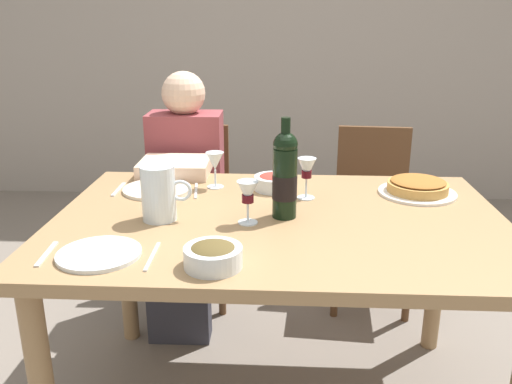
{
  "coord_description": "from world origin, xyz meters",
  "views": [
    {
      "loc": [
        0.01,
        -1.66,
        1.4
      ],
      "look_at": [
        -0.08,
        0.05,
        0.83
      ],
      "focal_mm": 37.41,
      "sensor_mm": 36.0,
      "label": 1
    }
  ],
  "objects_px": {
    "baked_tart": "(418,187)",
    "dinner_plate_right_setting": "(99,254)",
    "wine_bottle": "(285,175)",
    "wine_glass_centre": "(248,194)",
    "chair_right": "(372,204)",
    "dinner_plate_left_setting": "(157,189)",
    "chair_left": "(192,201)",
    "diner_left": "(183,194)",
    "salad_bowl": "(274,181)",
    "olive_bowl": "(213,255)",
    "dining_table": "(279,243)",
    "wine_glass_right_diner": "(215,162)",
    "water_pitcher": "(159,196)",
    "wine_glass_left_diner": "(307,170)"
  },
  "relations": [
    {
      "from": "salad_bowl",
      "to": "dinner_plate_left_setting",
      "type": "xyz_separation_m",
      "value": [
        -0.45,
        -0.04,
        -0.03
      ]
    },
    {
      "from": "olive_bowl",
      "to": "wine_glass_left_diner",
      "type": "bearing_deg",
      "value": 65.15
    },
    {
      "from": "wine_bottle",
      "to": "dinner_plate_left_setting",
      "type": "distance_m",
      "value": 0.56
    },
    {
      "from": "dining_table",
      "to": "baked_tart",
      "type": "height_order",
      "value": "baked_tart"
    },
    {
      "from": "water_pitcher",
      "to": "chair_right",
      "type": "distance_m",
      "value": 1.3
    },
    {
      "from": "dining_table",
      "to": "wine_glass_centre",
      "type": "distance_m",
      "value": 0.22
    },
    {
      "from": "wine_glass_centre",
      "to": "diner_left",
      "type": "height_order",
      "value": "diner_left"
    },
    {
      "from": "wine_glass_centre",
      "to": "diner_left",
      "type": "relative_size",
      "value": 0.12
    },
    {
      "from": "wine_glass_centre",
      "to": "dinner_plate_left_setting",
      "type": "height_order",
      "value": "wine_glass_centre"
    },
    {
      "from": "dining_table",
      "to": "water_pitcher",
      "type": "xyz_separation_m",
      "value": [
        -0.39,
        -0.04,
        0.17
      ]
    },
    {
      "from": "water_pitcher",
      "to": "olive_bowl",
      "type": "distance_m",
      "value": 0.4
    },
    {
      "from": "chair_left",
      "to": "diner_left",
      "type": "relative_size",
      "value": 0.75
    },
    {
      "from": "baked_tart",
      "to": "wine_glass_left_diner",
      "type": "height_order",
      "value": "wine_glass_left_diner"
    },
    {
      "from": "dinner_plate_right_setting",
      "to": "diner_left",
      "type": "bearing_deg",
      "value": 87.03
    },
    {
      "from": "wine_glass_left_diner",
      "to": "wine_glass_right_diner",
      "type": "height_order",
      "value": "wine_glass_left_diner"
    },
    {
      "from": "salad_bowl",
      "to": "chair_left",
      "type": "height_order",
      "value": "chair_left"
    },
    {
      "from": "salad_bowl",
      "to": "diner_left",
      "type": "height_order",
      "value": "diner_left"
    },
    {
      "from": "diner_left",
      "to": "baked_tart",
      "type": "bearing_deg",
      "value": 157.58
    },
    {
      "from": "chair_left",
      "to": "dining_table",
      "type": "bearing_deg",
      "value": 116.13
    },
    {
      "from": "dining_table",
      "to": "wine_glass_right_diner",
      "type": "relative_size",
      "value": 10.69
    },
    {
      "from": "wine_bottle",
      "to": "water_pitcher",
      "type": "relative_size",
      "value": 1.83
    },
    {
      "from": "salad_bowl",
      "to": "olive_bowl",
      "type": "height_order",
      "value": "olive_bowl"
    },
    {
      "from": "dining_table",
      "to": "salad_bowl",
      "type": "xyz_separation_m",
      "value": [
        -0.02,
        0.29,
        0.12
      ]
    },
    {
      "from": "olive_bowl",
      "to": "chair_right",
      "type": "xyz_separation_m",
      "value": [
        0.63,
        1.26,
        -0.3
      ]
    },
    {
      "from": "baked_tart",
      "to": "wine_glass_right_diner",
      "type": "xyz_separation_m",
      "value": [
        -0.77,
        0.04,
        0.07
      ]
    },
    {
      "from": "wine_bottle",
      "to": "baked_tart",
      "type": "distance_m",
      "value": 0.57
    },
    {
      "from": "water_pitcher",
      "to": "olive_bowl",
      "type": "xyz_separation_m",
      "value": [
        0.22,
        -0.34,
        -0.05
      ]
    },
    {
      "from": "wine_bottle",
      "to": "wine_glass_centre",
      "type": "height_order",
      "value": "wine_bottle"
    },
    {
      "from": "wine_glass_right_diner",
      "to": "chair_right",
      "type": "relative_size",
      "value": 0.16
    },
    {
      "from": "dinner_plate_right_setting",
      "to": "chair_right",
      "type": "height_order",
      "value": "chair_right"
    },
    {
      "from": "chair_right",
      "to": "olive_bowl",
      "type": "bearing_deg",
      "value": 67.88
    },
    {
      "from": "wine_glass_centre",
      "to": "wine_bottle",
      "type": "bearing_deg",
      "value": 28.7
    },
    {
      "from": "salad_bowl",
      "to": "dinner_plate_right_setting",
      "type": "height_order",
      "value": "salad_bowl"
    },
    {
      "from": "olive_bowl",
      "to": "dining_table",
      "type": "bearing_deg",
      "value": 65.5
    },
    {
      "from": "wine_glass_centre",
      "to": "dining_table",
      "type": "bearing_deg",
      "value": 29.95
    },
    {
      "from": "dinner_plate_left_setting",
      "to": "chair_left",
      "type": "relative_size",
      "value": 0.3
    },
    {
      "from": "dining_table",
      "to": "diner_left",
      "type": "relative_size",
      "value": 1.29
    },
    {
      "from": "dining_table",
      "to": "chair_right",
      "type": "bearing_deg",
      "value": 62.76
    },
    {
      "from": "dinner_plate_left_setting",
      "to": "dinner_plate_right_setting",
      "type": "height_order",
      "value": "same"
    },
    {
      "from": "wine_glass_right_diner",
      "to": "dinner_plate_right_setting",
      "type": "height_order",
      "value": "wine_glass_right_diner"
    },
    {
      "from": "wine_bottle",
      "to": "baked_tart",
      "type": "relative_size",
      "value": 1.16
    },
    {
      "from": "baked_tart",
      "to": "wine_bottle",
      "type": "bearing_deg",
      "value": -152.12
    },
    {
      "from": "chair_left",
      "to": "diner_left",
      "type": "bearing_deg",
      "value": 89.84
    },
    {
      "from": "water_pitcher",
      "to": "olive_bowl",
      "type": "relative_size",
      "value": 1.16
    },
    {
      "from": "wine_bottle",
      "to": "salad_bowl",
      "type": "distance_m",
      "value": 0.31
    },
    {
      "from": "wine_glass_right_diner",
      "to": "chair_right",
      "type": "xyz_separation_m",
      "value": [
        0.71,
        0.58,
        -0.36
      ]
    },
    {
      "from": "chair_right",
      "to": "dinner_plate_left_setting",
      "type": "bearing_deg",
      "value": 38.48
    },
    {
      "from": "baked_tart",
      "to": "dinner_plate_right_setting",
      "type": "distance_m",
      "value": 1.17
    },
    {
      "from": "dinner_plate_right_setting",
      "to": "diner_left",
      "type": "distance_m",
      "value": 0.99
    },
    {
      "from": "wine_glass_left_diner",
      "to": "dinner_plate_left_setting",
      "type": "distance_m",
      "value": 0.58
    }
  ]
}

